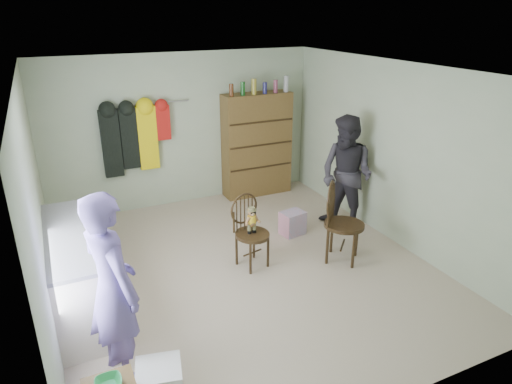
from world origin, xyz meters
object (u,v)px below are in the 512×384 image
chair_front (250,227)px  dresser (257,144)px  counter (81,271)px  chair_far (339,219)px

chair_front → dresser: 2.53m
counter → dresser: 3.96m
chair_front → chair_far: chair_far is taller
chair_far → counter: bearing=128.4°
counter → chair_far: bearing=-5.3°
chair_far → chair_front: bearing=115.2°
counter → dresser: size_ratio=0.90×
chair_front → dresser: size_ratio=0.47×
counter → chair_far: 3.18m
chair_front → dresser: bearing=49.5°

